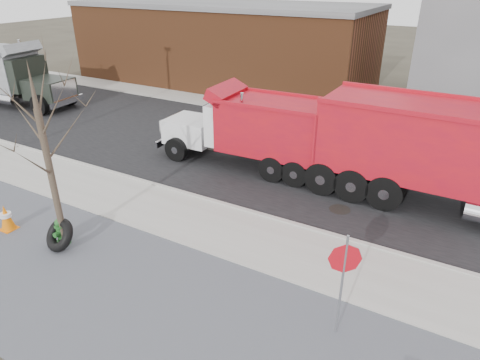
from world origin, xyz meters
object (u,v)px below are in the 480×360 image
Objects in this scene: truck_tire at (60,235)px; dump_truck_red_a at (447,152)px; dump_truck_red_b at (257,129)px; dump_truck_grey at (6,73)px; stop_sign at (344,268)px; fire_hydrant at (61,232)px.

dump_truck_red_a is at bearing 41.66° from truck_tire.
truck_tire is 8.06m from dump_truck_red_b.
stop_sign is at bearing -25.05° from dump_truck_grey.
fire_hydrant is 16.92m from dump_truck_grey.
dump_truck_grey reaches higher than dump_truck_red_b.
dump_truck_red_b is 0.94× the size of dump_truck_grey.
truck_tire is (0.13, -0.14, 0.04)m from fire_hydrant.
stop_sign is (7.73, 0.77, 1.29)m from truck_tire.
stop_sign is at bearing -98.39° from dump_truck_red_a.
dump_truck_red_b is at bearing 67.84° from fire_hydrant.
dump_truck_red_a is (8.82, 7.84, 1.50)m from truck_tire.
dump_truck_red_a reaches higher than stop_sign.
truck_tire is at bearing -36.18° from dump_truck_grey.
truck_tire is 17.10m from dump_truck_grey.
stop_sign is 0.26× the size of dump_truck_red_a.
dump_truck_red_a is (8.95, 7.70, 1.54)m from fire_hydrant.
dump_truck_red_a is 1.27× the size of dump_truck_red_b.
stop_sign is at bearing -0.57° from fire_hydrant.
dump_truck_red_a is at bearing 35.61° from fire_hydrant.
truck_tire is 0.14× the size of dump_truck_grey.
dump_truck_grey is at bearing 178.36° from dump_truck_red_a.
stop_sign reaches higher than fire_hydrant.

